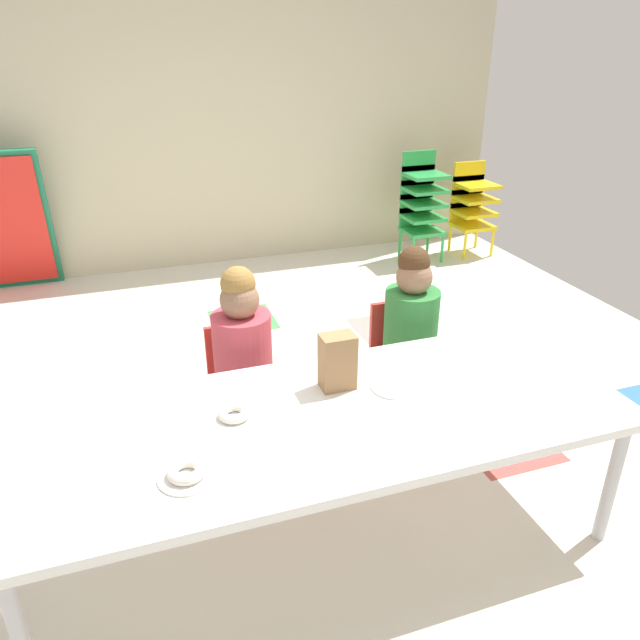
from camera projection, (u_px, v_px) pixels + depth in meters
ground_plane at (301, 429)px, 3.04m from camera, size 5.22×5.30×0.02m
back_wall at (198, 95)px, 4.72m from camera, size 5.22×0.10×2.75m
craft_table at (326, 424)px, 2.15m from camera, size 2.19×0.83×0.57m
seated_child_near_camera at (242, 346)px, 2.65m from camera, size 0.34×0.34×0.92m
seated_child_middle_seat at (410, 320)px, 2.89m from camera, size 0.32×0.31×0.92m
kid_chair_green_stack at (422, 201)px, 5.15m from camera, size 0.32×0.30×0.92m
kid_chair_yellow_stack at (472, 203)px, 5.32m from camera, size 0.32×0.30×0.80m
paper_bag_brown at (338, 362)px, 2.26m from camera, size 0.13×0.09×0.22m
paper_plate_near_edge at (187, 476)px, 1.83m from camera, size 0.18×0.18×0.01m
paper_plate_center_table at (394, 387)px, 2.30m from camera, size 0.18×0.18×0.01m
donut_powdered_on_plate at (186, 471)px, 1.82m from camera, size 0.12×0.12×0.03m
donut_powdered_loose at (234, 413)px, 2.11m from camera, size 0.12×0.12×0.03m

